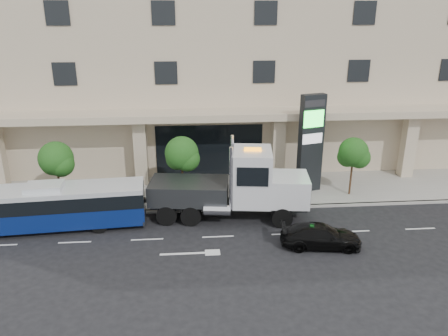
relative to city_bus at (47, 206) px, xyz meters
The scene contains 11 objects.
ground 9.94m from the city_bus, ahead, with size 120.00×120.00×0.00m, color black.
sidewalk 10.99m from the city_bus, 25.55° to the left, with size 120.00×6.00×0.15m, color gray.
curb 10.07m from the city_bus, ahead, with size 120.00×0.30×0.15m, color gray.
convention_center 19.96m from the city_bus, 56.96° to the left, with size 60.00×17.60×20.00m.
tree_left 3.70m from the city_bus, 92.43° to the left, with size 2.27×2.20×4.22m.
tree_mid 8.71m from the city_bus, 22.73° to the left, with size 2.28×2.20×4.38m.
tree_right 19.70m from the city_bus, ahead, with size 2.10×2.00×4.04m.
city_bus is the anchor object (origin of this frame).
tow_truck 11.14m from the city_bus, ahead, with size 10.97×3.84×4.96m.
black_sedan 15.71m from the city_bus, 12.12° to the right, with size 1.77×4.35×1.26m, color black.
signage_pylon 17.30m from the city_bus, 14.29° to the left, with size 1.80×1.05×6.83m.
Camera 1 is at (-1.42, -23.52, 12.15)m, focal length 35.00 mm.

